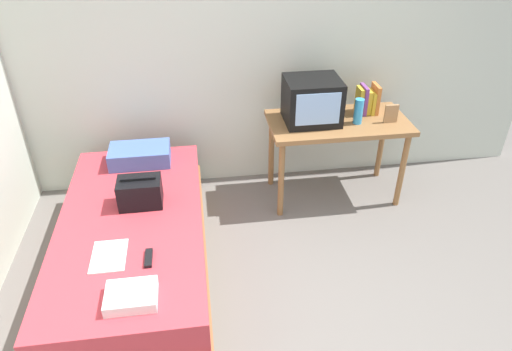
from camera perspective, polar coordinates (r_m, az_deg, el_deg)
name	(u,v)px	position (r m, az deg, el deg)	size (l,w,h in m)	color
ground_plane	(294,343)	(3.10, 4.61, -19.71)	(8.00, 8.00, 0.00)	slate
wall_back	(250,40)	(4.02, -0.70, 16.19)	(5.20, 0.10, 2.60)	silver
bed	(135,246)	(3.45, -14.58, -8.36)	(1.00, 2.00, 0.48)	olive
desk	(338,131)	(4.00, 9.94, 5.43)	(1.16, 0.60, 0.74)	olive
tv	(312,101)	(3.84, 6.86, 9.08)	(0.44, 0.39, 0.36)	black
water_bottle	(358,111)	(3.90, 12.41, 7.67)	(0.07, 0.07, 0.21)	#3399DB
book_row	(367,100)	(4.10, 13.44, 8.94)	(0.17, 0.17, 0.25)	gold
picture_frame	(391,114)	(3.99, 16.18, 7.27)	(0.11, 0.02, 0.15)	#9E754C
pillow	(140,155)	(3.88, -13.98, 2.45)	(0.48, 0.29, 0.14)	#4766AD
handbag	(140,192)	(3.37, -13.97, -1.98)	(0.30, 0.20, 0.22)	black
magazine	(109,256)	(3.04, -17.52, -9.36)	(0.21, 0.29, 0.01)	white
remote_dark	(149,258)	(2.95, -12.98, -9.80)	(0.04, 0.16, 0.02)	black
folded_towel	(131,296)	(2.72, -14.98, -14.06)	(0.28, 0.22, 0.07)	white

